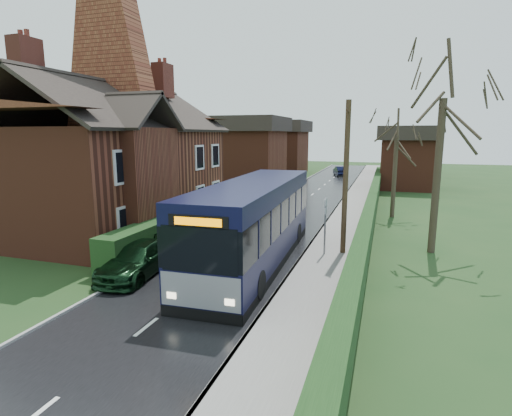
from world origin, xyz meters
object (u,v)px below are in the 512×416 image
(bus_stop_sign, at_px, (325,218))
(telegraph_pole, at_px, (346,179))
(brick_house, at_px, (118,156))
(bus, at_px, (254,223))
(car_silver, at_px, (233,213))
(car_green, at_px, (137,260))

(bus_stop_sign, distance_m, telegraph_pole, 2.03)
(brick_house, height_order, telegraph_pole, brick_house)
(bus, height_order, car_silver, bus)
(brick_house, height_order, bus_stop_sign, brick_house)
(telegraph_pole, bearing_deg, car_green, -157.19)
(bus, distance_m, car_green, 5.15)
(brick_house, relative_size, bus, 1.20)
(bus, xyz_separation_m, bus_stop_sign, (2.84, 1.89, 0.04))
(bus, bearing_deg, bus_stop_sign, 31.47)
(car_green, distance_m, bus_stop_sign, 8.51)
(bus, relative_size, bus_stop_sign, 4.31)
(brick_house, xyz_separation_m, bus, (9.89, -4.00, -2.56))
(brick_house, bearing_deg, car_green, -49.97)
(bus, bearing_deg, telegraph_pole, 31.31)
(brick_house, height_order, bus, brick_house)
(car_silver, bearing_deg, telegraph_pole, -20.18)
(bus, distance_m, telegraph_pole, 4.74)
(brick_house, xyz_separation_m, car_silver, (6.06, 3.24, -3.72))
(brick_house, distance_m, bus_stop_sign, 13.15)
(car_green, bearing_deg, bus, 30.23)
(bus_stop_sign, xyz_separation_m, telegraph_pole, (0.80, 0.52, 1.79))
(telegraph_pole, bearing_deg, bus, -158.49)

